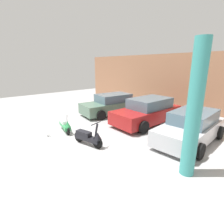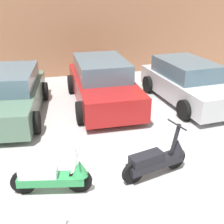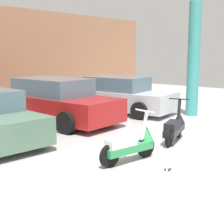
# 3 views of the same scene
# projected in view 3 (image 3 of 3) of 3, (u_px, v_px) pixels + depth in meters

# --- Properties ---
(ground_plane) EXTENTS (28.00, 28.00, 0.00)m
(ground_plane) POSITION_uv_depth(u_px,v_px,m) (195.00, 153.00, 7.93)
(ground_plane) COLOR #B2B2B2
(scooter_front_left) EXTENTS (1.52, 0.62, 1.07)m
(scooter_front_left) POSITION_uv_depth(u_px,v_px,m) (131.00, 144.00, 7.30)
(scooter_front_left) COLOR black
(scooter_front_left) RESTS_ON ground_plane
(scooter_front_right) EXTENTS (1.51, 0.70, 1.08)m
(scooter_front_right) POSITION_uv_depth(u_px,v_px,m) (175.00, 127.00, 8.96)
(scooter_front_right) COLOR black
(scooter_front_right) RESTS_ON ground_plane
(car_rear_center) EXTENTS (2.09, 4.29, 1.45)m
(car_rear_center) POSITION_uv_depth(u_px,v_px,m) (57.00, 102.00, 11.24)
(car_rear_center) COLOR maroon
(car_rear_center) RESTS_ON ground_plane
(car_rear_right) EXTENTS (2.21, 4.15, 1.36)m
(car_rear_right) POSITION_uv_depth(u_px,v_px,m) (121.00, 95.00, 13.12)
(car_rear_right) COLOR #B7B7BC
(car_rear_right) RESTS_ON ground_plane
(placard_near_left_scooter) EXTENTS (0.20, 0.16, 0.26)m
(placard_near_left_scooter) POSITION_uv_depth(u_px,v_px,m) (168.00, 164.00, 6.81)
(placard_near_left_scooter) COLOR black
(placard_near_left_scooter) RESTS_ON ground_plane
(support_column_side) EXTENTS (0.43, 0.43, 4.04)m
(support_column_side) POSITION_uv_depth(u_px,v_px,m) (193.00, 60.00, 12.26)
(support_column_side) COLOR teal
(support_column_side) RESTS_ON ground_plane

